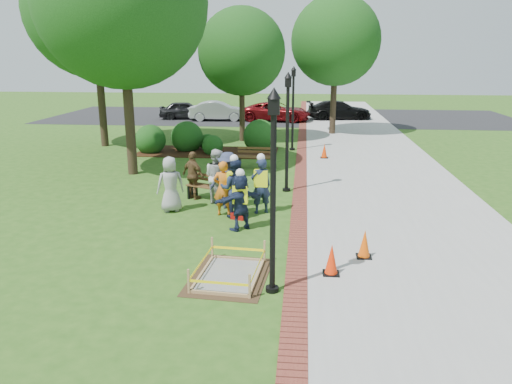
# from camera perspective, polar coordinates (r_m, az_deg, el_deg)

# --- Properties ---
(ground) EXTENTS (100.00, 100.00, 0.00)m
(ground) POSITION_cam_1_polar(r_m,az_deg,el_deg) (13.66, -2.58, -5.34)
(ground) COLOR #285116
(ground) RESTS_ON ground
(sidewalk) EXTENTS (6.00, 60.00, 0.02)m
(sidewalk) POSITION_cam_1_polar(r_m,az_deg,el_deg) (23.36, 13.20, 3.17)
(sidewalk) COLOR #9E9E99
(sidewalk) RESTS_ON ground
(brick_edging) EXTENTS (0.50, 60.00, 0.03)m
(brick_edging) POSITION_cam_1_polar(r_m,az_deg,el_deg) (23.14, 5.19, 3.42)
(brick_edging) COLOR maroon
(brick_edging) RESTS_ON ground
(mulch_bed) EXTENTS (7.00, 3.00, 0.05)m
(mulch_bed) POSITION_cam_1_polar(r_m,az_deg,el_deg) (25.56, -5.51, 4.59)
(mulch_bed) COLOR #381E0F
(mulch_bed) RESTS_ON ground
(parking_lot) EXTENTS (36.00, 12.00, 0.01)m
(parking_lot) POSITION_cam_1_polar(r_m,az_deg,el_deg) (39.97, 2.88, 8.60)
(parking_lot) COLOR black
(parking_lot) RESTS_ON ground
(wet_concrete_pad) EXTENTS (1.88, 2.43, 0.55)m
(wet_concrete_pad) POSITION_cam_1_polar(r_m,az_deg,el_deg) (11.36, -3.08, -8.57)
(wet_concrete_pad) COLOR #47331E
(wet_concrete_pad) RESTS_ON ground
(bench_near) EXTENTS (1.64, 1.11, 0.85)m
(bench_near) POSITION_cam_1_polar(r_m,az_deg,el_deg) (17.15, -5.43, -0.05)
(bench_near) COLOR brown
(bench_near) RESTS_ON ground
(bench_far) EXTENTS (1.66, 0.60, 0.89)m
(bench_far) POSITION_cam_1_polar(r_m,az_deg,el_deg) (21.88, -0.04, 3.49)
(bench_far) COLOR brown
(bench_far) RESTS_ON ground
(cone_front) EXTENTS (0.37, 0.37, 0.74)m
(cone_front) POSITION_cam_1_polar(r_m,az_deg,el_deg) (11.52, 8.62, -7.72)
(cone_front) COLOR black
(cone_front) RESTS_ON ground
(cone_back) EXTENTS (0.37, 0.37, 0.73)m
(cone_back) POSITION_cam_1_polar(r_m,az_deg,el_deg) (12.58, 12.29, -5.88)
(cone_back) COLOR black
(cone_back) RESTS_ON ground
(cone_far) EXTENTS (0.36, 0.36, 0.70)m
(cone_far) POSITION_cam_1_polar(r_m,az_deg,el_deg) (24.14, 7.82, 4.63)
(cone_far) COLOR black
(cone_far) RESTS_ON ground
(toolbox) EXTENTS (0.47, 0.34, 0.21)m
(toolbox) POSITION_cam_1_polar(r_m,az_deg,el_deg) (15.18, -2.04, -2.74)
(toolbox) COLOR maroon
(toolbox) RESTS_ON ground
(lamp_near) EXTENTS (0.28, 0.28, 4.26)m
(lamp_near) POSITION_cam_1_polar(r_m,az_deg,el_deg) (9.94, 1.98, 1.61)
(lamp_near) COLOR black
(lamp_near) RESTS_ON ground
(lamp_mid) EXTENTS (0.28, 0.28, 4.26)m
(lamp_mid) POSITION_cam_1_polar(r_m,az_deg,el_deg) (17.80, 3.62, 7.83)
(lamp_mid) COLOR black
(lamp_mid) RESTS_ON ground
(lamp_far) EXTENTS (0.28, 0.28, 4.26)m
(lamp_far) POSITION_cam_1_polar(r_m,az_deg,el_deg) (25.74, 4.26, 10.23)
(lamp_far) COLOR black
(lamp_far) RESTS_ON ground
(tree_left) EXTENTS (6.64, 6.64, 10.10)m
(tree_left) POSITION_cam_1_polar(r_m,az_deg,el_deg) (21.05, -15.12, 20.25)
(tree_left) COLOR #3D2D1E
(tree_left) RESTS_ON ground
(tree_back) EXTENTS (4.80, 4.80, 7.35)m
(tree_back) POSITION_cam_1_polar(r_m,az_deg,el_deg) (28.44, -1.65, 15.75)
(tree_back) COLOR #3D2D1E
(tree_back) RESTS_ON ground
(tree_right) EXTENTS (5.34, 5.34, 8.25)m
(tree_right) POSITION_cam_1_polar(r_m,az_deg,el_deg) (31.41, 9.11, 16.70)
(tree_right) COLOR #3D2D1E
(tree_right) RESTS_ON ground
(tree_far) EXTENTS (6.95, 6.95, 10.49)m
(tree_far) POSITION_cam_1_polar(r_m,az_deg,el_deg) (28.12, -18.03, 19.24)
(tree_far) COLOR #3D2D1E
(tree_far) RESTS_ON ground
(shrub_a) EXTENTS (1.53, 1.53, 1.53)m
(shrub_a) POSITION_cam_1_polar(r_m,az_deg,el_deg) (25.90, -11.90, 4.43)
(shrub_a) COLOR #163F12
(shrub_a) RESTS_ON ground
(shrub_b) EXTENTS (1.64, 1.64, 1.64)m
(shrub_b) POSITION_cam_1_polar(r_m,az_deg,el_deg) (26.11, -7.85, 4.71)
(shrub_b) COLOR #163F12
(shrub_b) RESTS_ON ground
(shrub_c) EXTENTS (1.05, 1.05, 1.05)m
(shrub_c) POSITION_cam_1_polar(r_m,az_deg,el_deg) (24.97, -4.96, 4.30)
(shrub_c) COLOR #163F12
(shrub_c) RESTS_ON ground
(shrub_d) EXTENTS (1.73, 1.73, 1.73)m
(shrub_d) POSITION_cam_1_polar(r_m,az_deg,el_deg) (25.90, 0.46, 4.76)
(shrub_d) COLOR #163F12
(shrub_d) RESTS_ON ground
(shrub_e) EXTENTS (0.89, 0.89, 0.89)m
(shrub_e) POSITION_cam_1_polar(r_m,az_deg,el_deg) (26.27, -5.54, 4.84)
(shrub_e) COLOR #163F12
(shrub_e) RESTS_ON ground
(casual_person_a) EXTENTS (0.67, 0.57, 1.77)m
(casual_person_a) POSITION_cam_1_polar(r_m,az_deg,el_deg) (15.95, -9.75, 0.87)
(casual_person_a) COLOR gray
(casual_person_a) RESTS_ON ground
(casual_person_b) EXTENTS (0.56, 0.37, 1.72)m
(casual_person_b) POSITION_cam_1_polar(r_m,az_deg,el_deg) (15.37, -3.76, 0.41)
(casual_person_b) COLOR #CD6418
(casual_person_b) RESTS_ON ground
(casual_person_c) EXTENTS (0.70, 0.66, 1.85)m
(casual_person_c) POSITION_cam_1_polar(r_m,az_deg,el_deg) (16.61, -4.52, 1.78)
(casual_person_c) COLOR silver
(casual_person_c) RESTS_ON ground
(casual_person_d) EXTENTS (0.63, 0.59, 1.67)m
(casual_person_d) POSITION_cam_1_polar(r_m,az_deg,el_deg) (17.19, -7.18, 1.88)
(casual_person_d) COLOR brown
(casual_person_d) RESTS_ON ground
(casual_person_e) EXTENTS (0.60, 0.40, 1.84)m
(casual_person_e) POSITION_cam_1_polar(r_m,az_deg,el_deg) (16.09, -3.20, 1.34)
(casual_person_e) COLOR #2D3450
(casual_person_e) RESTS_ON ground
(hivis_worker_a) EXTENTS (0.62, 0.60, 1.79)m
(hivis_worker_a) POSITION_cam_1_polar(r_m,az_deg,el_deg) (14.08, -1.80, -0.86)
(hivis_worker_a) COLOR #171C3B
(hivis_worker_a) RESTS_ON ground
(hivis_worker_b) EXTENTS (0.66, 0.55, 1.91)m
(hivis_worker_b) POSITION_cam_1_polar(r_m,az_deg,el_deg) (15.52, 0.56, 0.93)
(hivis_worker_b) COLOR #191D41
(hivis_worker_b) RESTS_ON ground
(hivis_worker_c) EXTENTS (0.60, 0.40, 1.97)m
(hivis_worker_c) POSITION_cam_1_polar(r_m,az_deg,el_deg) (15.12, -2.49, 0.61)
(hivis_worker_c) COLOR #1B1D47
(hivis_worker_c) RESTS_ON ground
(parked_car_a) EXTENTS (2.61, 4.71, 1.45)m
(parked_car_a) POSITION_cam_1_polar(r_m,az_deg,el_deg) (38.91, -8.02, 8.27)
(parked_car_a) COLOR black
(parked_car_a) RESTS_ON ground
(parked_car_b) EXTENTS (2.41, 4.87, 1.54)m
(parked_car_b) POSITION_cam_1_polar(r_m,az_deg,el_deg) (37.69, -4.32, 8.15)
(parked_car_b) COLOR #BAB9BF
(parked_car_b) RESTS_ON ground
(parked_car_c) EXTENTS (2.60, 4.87, 1.52)m
(parked_car_c) POSITION_cam_1_polar(r_m,az_deg,el_deg) (37.37, 2.33, 8.11)
(parked_car_c) COLOR maroon
(parked_car_c) RESTS_ON ground
(parked_car_d) EXTENTS (2.62, 4.88, 1.52)m
(parked_car_d) POSITION_cam_1_polar(r_m,az_deg,el_deg) (38.81, 9.44, 8.20)
(parked_car_d) COLOR black
(parked_car_d) RESTS_ON ground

